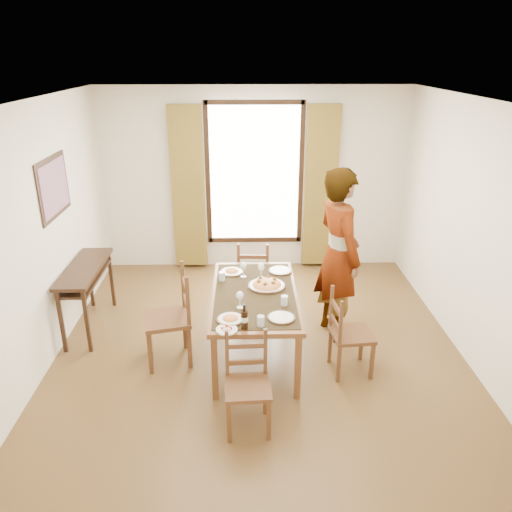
{
  "coord_description": "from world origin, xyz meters",
  "views": [
    {
      "loc": [
        -0.15,
        -4.77,
        3.13
      ],
      "look_at": [
        -0.03,
        0.39,
        1.0
      ],
      "focal_mm": 35.0,
      "sensor_mm": 36.0,
      "label": 1
    }
  ],
  "objects_px": {
    "dining_table": "(255,298)",
    "pasta_platter": "(267,283)",
    "man": "(338,255)",
    "console_table": "(85,276)"
  },
  "relations": [
    {
      "from": "dining_table",
      "to": "pasta_platter",
      "type": "bearing_deg",
      "value": 45.65
    },
    {
      "from": "dining_table",
      "to": "man",
      "type": "distance_m",
      "value": 1.1
    },
    {
      "from": "man",
      "to": "pasta_platter",
      "type": "xyz_separation_m",
      "value": [
        -0.82,
        -0.3,
        -0.19
      ]
    },
    {
      "from": "console_table",
      "to": "dining_table",
      "type": "height_order",
      "value": "console_table"
    },
    {
      "from": "console_table",
      "to": "dining_table",
      "type": "bearing_deg",
      "value": -17.85
    },
    {
      "from": "man",
      "to": "dining_table",
      "type": "bearing_deg",
      "value": 96.41
    },
    {
      "from": "console_table",
      "to": "pasta_platter",
      "type": "xyz_separation_m",
      "value": [
        2.11,
        -0.5,
        0.12
      ]
    },
    {
      "from": "dining_table",
      "to": "pasta_platter",
      "type": "relative_size",
      "value": 4.17
    },
    {
      "from": "man",
      "to": "console_table",
      "type": "bearing_deg",
      "value": 67.96
    },
    {
      "from": "console_table",
      "to": "dining_table",
      "type": "relative_size",
      "value": 0.72
    }
  ]
}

